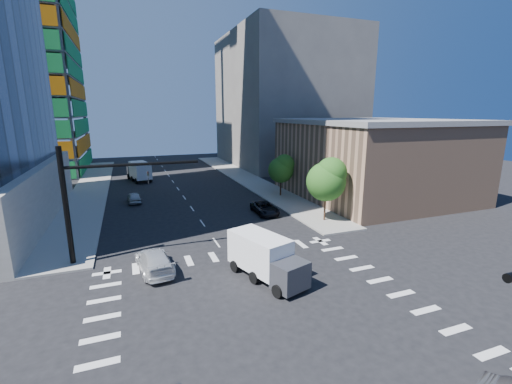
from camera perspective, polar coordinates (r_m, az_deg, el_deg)
name	(u,v)px	position (r m, az deg, el deg)	size (l,w,h in m)	color
ground	(267,314)	(21.24, 1.85, -19.64)	(160.00, 160.00, 0.00)	black
road_markings	(267,314)	(21.24, 1.85, -19.63)	(20.00, 20.00, 0.01)	silver
sidewalk_ne	(246,178)	(60.79, -1.69, 2.29)	(5.00, 60.00, 0.15)	gray
sidewalk_nw	(91,189)	(57.88, -25.79, 0.42)	(5.00, 60.00, 0.15)	gray
commercial_building	(373,158)	(50.36, 18.92, 5.37)	(20.50, 22.50, 10.60)	tan
bg_building_ne	(285,101)	(79.15, 4.86, 14.90)	(24.00, 30.00, 28.00)	#655F5B
signal_mast_nw	(87,194)	(28.77, -26.35, -0.29)	(10.20, 0.40, 9.00)	black
tree_south	(328,179)	(36.75, 11.86, 2.17)	(4.16, 4.16, 6.82)	#382316
tree_north	(282,168)	(47.39, 4.36, 3.98)	(3.54, 3.52, 5.78)	#382316
car_nb_far	(265,208)	(39.69, 1.47, -2.69)	(2.26, 4.89, 1.36)	black
car_sb_near	(154,261)	(26.86, -16.58, -10.94)	(2.21, 5.44, 1.58)	white
car_sb_mid	(134,197)	(47.31, -19.63, -0.85)	(1.62, 4.03, 1.37)	#A7ACAF
box_truck_near	(268,262)	(24.30, 2.04, -11.55)	(4.16, 6.30, 3.05)	black
box_truck_far	(139,172)	(62.36, -18.97, 3.15)	(4.01, 6.70, 3.28)	black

